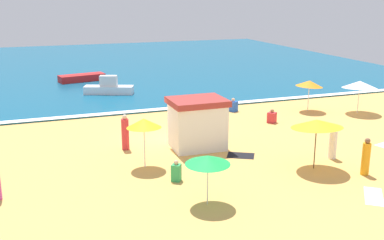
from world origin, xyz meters
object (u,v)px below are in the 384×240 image
object	(u,v)px
small_boat_1	(109,88)
small_boat_0	(82,78)
beachgoer_5	(125,133)
beachgoer_7	(272,117)
lifeguard_cabana	(197,123)
beachgoer_4	(176,172)
beach_umbrella_3	(317,124)
beach_umbrella_2	(360,85)
beach_umbrella_4	(309,84)
beachgoer_8	(333,143)
beach_umbrella_1	(144,123)
beachgoer_0	(233,106)
beach_umbrella_0	(208,160)
beachgoer_2	(366,158)

from	to	relation	value
small_boat_1	small_boat_0	bearing A→B (deg)	101.33
beachgoer_5	beachgoer_7	distance (m)	9.71
lifeguard_cabana	small_boat_1	bearing A→B (deg)	97.49
beachgoer_4	small_boat_0	xyz separation A→B (m)	(-0.76, 24.59, -0.01)
beachgoer_4	beachgoer_5	bearing A→B (deg)	102.98
lifeguard_cabana	beachgoer_4	distance (m)	4.63
lifeguard_cabana	beach_umbrella_3	world-z (taller)	lifeguard_cabana
beach_umbrella_2	small_boat_0	distance (m)	23.64
lifeguard_cabana	beach_umbrella_4	distance (m)	10.85
lifeguard_cabana	beachgoer_8	bearing A→B (deg)	-34.27
beach_umbrella_1	beachgoer_0	xyz separation A→B (m)	(8.20, 8.14, -1.70)
beachgoer_0	beachgoer_4	distance (m)	12.58
beachgoer_5	small_boat_0	world-z (taller)	beachgoer_5
beach_umbrella_0	beach_umbrella_4	xyz separation A→B (m)	(11.76, 11.12, 0.11)
beachgoer_2	beachgoer_5	world-z (taller)	beachgoer_5
beachgoer_0	beach_umbrella_2	bearing A→B (deg)	-23.08
beachgoer_4	small_boat_0	bearing A→B (deg)	91.77
small_boat_0	small_boat_1	world-z (taller)	small_boat_1
beachgoer_2	small_boat_1	bearing A→B (deg)	110.03
beach_umbrella_1	beachgoer_0	distance (m)	11.68
beachgoer_5	beachgoer_8	xyz separation A→B (m)	(9.01, -4.72, -0.08)
small_boat_1	beach_umbrella_1	bearing A→B (deg)	-94.69
beachgoer_7	beach_umbrella_2	bearing A→B (deg)	1.73
beach_umbrella_2	beachgoer_0	size ratio (longest dim) A/B	3.45
beach_umbrella_0	beachgoer_5	size ratio (longest dim) A/B	1.22
beach_umbrella_3	beach_umbrella_1	bearing A→B (deg)	158.58
small_boat_0	beachgoer_4	bearing A→B (deg)	-88.23
beach_umbrella_1	small_boat_1	xyz separation A→B (m)	(1.33, 16.23, -1.51)
beach_umbrella_1	beach_umbrella_3	xyz separation A→B (m)	(7.13, -2.80, 0.03)
beach_umbrella_0	beachgoer_0	distance (m)	14.60
beachgoer_7	small_boat_1	world-z (taller)	small_boat_1
beach_umbrella_4	beach_umbrella_3	bearing A→B (deg)	-122.11
beach_umbrella_2	beachgoer_0	distance (m)	8.36
lifeguard_cabana	beach_umbrella_0	size ratio (longest dim) A/B	1.25
beach_umbrella_3	beachgoer_8	xyz separation A→B (m)	(1.60, 0.85, -1.33)
beach_umbrella_4	small_boat_0	world-z (taller)	beach_umbrella_4
beach_umbrella_2	small_boat_1	world-z (taller)	beach_umbrella_2
beachgoer_4	small_boat_1	distance (m)	18.29
beachgoer_4	beachgoer_5	distance (m)	4.97
beach_umbrella_1	beachgoer_2	distance (m)	9.82
beachgoer_5	beachgoer_4	bearing A→B (deg)	-77.02
lifeguard_cabana	beach_umbrella_0	xyz separation A→B (m)	(-2.01, -6.40, 0.46)
beachgoer_2	beach_umbrella_1	bearing A→B (deg)	154.41
beachgoer_0	beachgoer_8	distance (m)	10.12
beachgoer_0	beachgoer_4	size ratio (longest dim) A/B	0.98
beach_umbrella_3	beach_umbrella_2	bearing A→B (deg)	41.83
beachgoer_5	beach_umbrella_1	bearing A→B (deg)	-84.09
beachgoer_2	small_boat_0	world-z (taller)	beachgoer_2
beach_umbrella_2	beachgoer_8	bearing A→B (deg)	-135.65
lifeguard_cabana	beachgoer_4	xyz separation A→B (m)	(-2.40, -3.85, -0.90)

